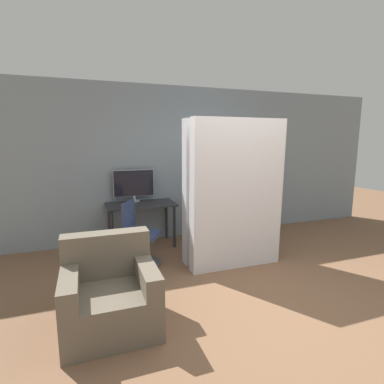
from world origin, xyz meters
The scene contains 9 objects.
ground_plane centered at (0.00, 0.00, 0.00)m, with size 16.00×16.00×0.00m, color brown.
wall_back centered at (0.00, 2.92, 1.35)m, with size 8.00×0.06×2.70m.
desk centered at (-1.00, 2.58, 0.62)m, with size 1.12×0.62×0.73m.
monitor centered at (-1.08, 2.78, 1.03)m, with size 0.69×0.18×0.55m.
office_chair centered at (-1.18, 1.82, 0.37)m, with size 0.60×0.60×0.91m.
bookshelf centered at (1.15, 2.77, 0.94)m, with size 0.62×0.29×1.84m.
mattress_near centered at (0.10, 1.28, 1.03)m, with size 1.32×0.23×2.05m.
mattress_far centered at (0.10, 1.60, 1.03)m, with size 1.32×0.21×2.05m.
armchair centered at (-1.69, 0.47, 0.32)m, with size 0.85×0.80×0.85m.
Camera 1 is at (-1.84, -2.28, 1.75)m, focal length 28.00 mm.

